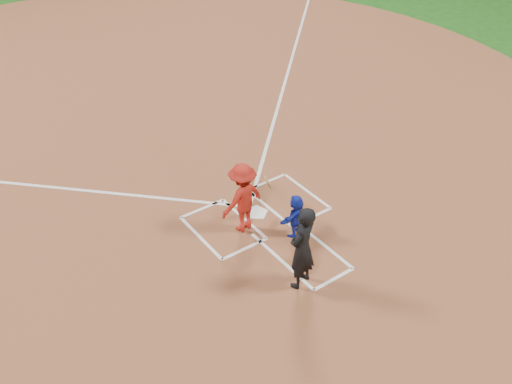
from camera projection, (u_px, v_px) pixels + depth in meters
ground at (256, 213)px, 13.86m from camera, size 120.00×120.00×0.00m
home_plate_dirt at (144, 117)px, 17.81m from camera, size 28.00×28.00×0.01m
home_plate at (256, 213)px, 13.84m from camera, size 0.60×0.60×0.02m
catcher at (295, 215)px, 12.92m from camera, size 1.03×0.68×1.06m
umpire at (302, 248)px, 11.35m from camera, size 0.82×0.67×1.94m
chalk_markings at (155, 126)px, 17.33m from camera, size 28.35×17.32×0.01m
batter_at_plate at (243, 198)px, 12.88m from camera, size 1.39×0.93×1.74m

